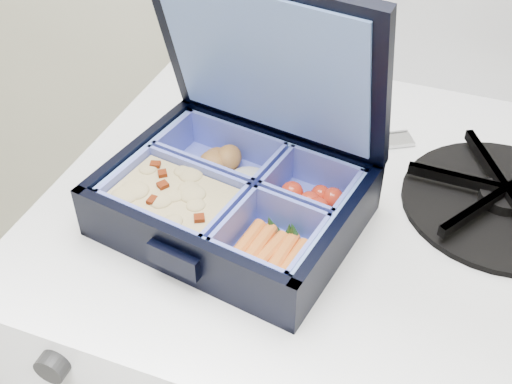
% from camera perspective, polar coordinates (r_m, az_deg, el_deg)
% --- Properties ---
extents(bento_box, '(0.25, 0.21, 0.05)m').
position_cam_1_polar(bento_box, '(0.59, -2.10, -0.68)').
color(bento_box, black).
rests_on(bento_box, stove).
extents(burner_grate, '(0.20, 0.20, 0.03)m').
position_cam_1_polar(burner_grate, '(0.66, 21.21, -0.24)').
color(burner_grate, black).
rests_on(burner_grate, stove).
extents(burner_grate_rear, '(0.20, 0.20, 0.02)m').
position_cam_1_polar(burner_grate_rear, '(0.83, -0.20, 11.34)').
color(burner_grate_rear, black).
rests_on(burner_grate_rear, stove).
extents(fork, '(0.17, 0.11, 0.01)m').
position_cam_1_polar(fork, '(0.69, 6.04, 3.84)').
color(fork, '#AEAEAE').
rests_on(fork, stove).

